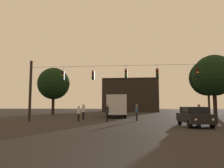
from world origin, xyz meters
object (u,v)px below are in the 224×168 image
at_px(car_near_right, 194,116).
at_px(pedestrian_crossing_left, 79,113).
at_px(pedestrian_near_bus, 83,111).
at_px(tree_right_far, 214,76).
at_px(city_bus, 117,104).
at_px(pedestrian_crossing_center, 137,111).
at_px(pedestrian_crossing_right, 199,112).
at_px(pedestrian_trailing, 107,112).
at_px(tree_behind_building, 208,78).
at_px(tree_left_silhouette, 54,84).

xyz_separation_m(car_near_right, pedestrian_crossing_left, (-10.47, 4.52, 0.08)).
relative_size(pedestrian_near_bus, tree_right_far, 0.21).
distance_m(pedestrian_crossing_left, pedestrian_near_bus, 2.67).
height_order(city_bus, pedestrian_crossing_center, city_bus).
xyz_separation_m(city_bus, pedestrian_crossing_right, (8.78, -10.46, -0.85)).
relative_size(pedestrian_crossing_right, pedestrian_trailing, 1.01).
relative_size(city_bus, tree_behind_building, 1.20).
bearing_deg(pedestrian_crossing_center, city_bus, 109.12).
distance_m(pedestrian_crossing_right, pedestrian_near_bus, 12.54).
xyz_separation_m(city_bus, tree_left_silhouette, (-12.16, 6.20, 3.80)).
relative_size(tree_behind_building, tree_right_far, 1.09).
xyz_separation_m(city_bus, tree_right_far, (13.44, -1.58, 3.85)).
bearing_deg(tree_right_far, pedestrian_crossing_left, -153.77).
bearing_deg(tree_right_far, pedestrian_trailing, -147.98).
distance_m(pedestrian_near_bus, pedestrian_trailing, 4.34).
bearing_deg(pedestrian_near_bus, tree_right_far, 18.27).
xyz_separation_m(car_near_right, tree_left_silhouette, (-19.46, 20.49, 4.87)).
bearing_deg(tree_behind_building, city_bus, -160.32).
height_order(city_bus, tree_behind_building, tree_behind_building).
height_order(city_bus, pedestrian_crossing_left, city_bus).
bearing_deg(pedestrian_crossing_left, tree_right_far, 26.23).
bearing_deg(car_near_right, tree_left_silhouette, 133.53).
bearing_deg(pedestrian_trailing, pedestrian_crossing_center, 30.99).
bearing_deg(pedestrian_crossing_center, pedestrian_crossing_left, -166.07).
xyz_separation_m(car_near_right, pedestrian_crossing_right, (1.48, 3.83, 0.22)).
bearing_deg(tree_right_far, car_near_right, -115.81).
height_order(pedestrian_crossing_left, pedestrian_crossing_center, pedestrian_crossing_center).
distance_m(city_bus, car_near_right, 16.08).
relative_size(tree_left_silhouette, tree_behind_building, 0.92).
xyz_separation_m(pedestrian_crossing_right, tree_right_far, (4.66, 8.88, 4.70)).
xyz_separation_m(pedestrian_crossing_left, tree_behind_building, (18.13, 15.12, 5.39)).
bearing_deg(pedestrian_crossing_left, tree_left_silhouette, 119.37).
bearing_deg(pedestrian_trailing, tree_behind_building, 45.62).
bearing_deg(pedestrian_near_bus, pedestrian_crossing_center, -10.65).
relative_size(tree_left_silhouette, tree_right_far, 1.01).
bearing_deg(tree_behind_building, pedestrian_near_bus, -145.69).
relative_size(city_bus, tree_right_far, 1.31).
bearing_deg(pedestrian_near_bus, tree_behind_building, 34.31).
xyz_separation_m(tree_behind_building, tree_right_far, (-1.51, -6.93, -0.56)).
bearing_deg(city_bus, pedestrian_trailing, -90.79).
relative_size(pedestrian_crossing_center, tree_right_far, 0.20).
bearing_deg(pedestrian_crossing_right, tree_behind_building, 68.67).
relative_size(car_near_right, pedestrian_trailing, 2.51).
relative_size(pedestrian_trailing, tree_left_silhouette, 0.20).
height_order(pedestrian_trailing, tree_left_silhouette, tree_left_silhouette).
height_order(city_bus, pedestrian_crossing_right, city_bus).
bearing_deg(pedestrian_trailing, pedestrian_crossing_left, 174.24).
xyz_separation_m(city_bus, pedestrian_crossing_left, (-3.18, -9.77, -0.99)).
distance_m(tree_left_silhouette, tree_right_far, 26.76).
distance_m(car_near_right, pedestrian_trailing, 8.55).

